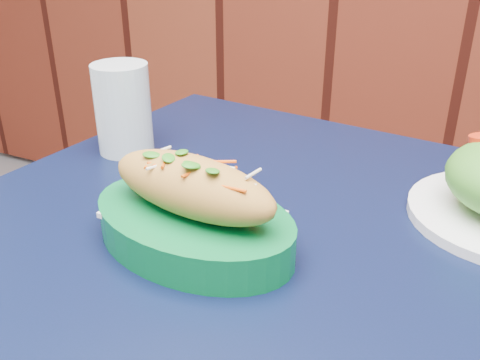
% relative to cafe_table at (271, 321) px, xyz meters
% --- Properties ---
extents(cafe_table, '(0.89, 0.89, 0.75)m').
position_rel_cafe_table_xyz_m(cafe_table, '(0.00, 0.00, 0.00)').
color(cafe_table, black).
rests_on(cafe_table, ground).
extents(banh_mi_basket, '(0.25, 0.18, 0.11)m').
position_rel_cafe_table_xyz_m(banh_mi_basket, '(-0.08, -0.02, 0.13)').
color(banh_mi_basket, '#06662F').
rests_on(banh_mi_basket, cafe_table).
extents(water_glass, '(0.08, 0.08, 0.13)m').
position_rel_cafe_table_xyz_m(water_glass, '(-0.30, 0.16, 0.15)').
color(water_glass, silver).
rests_on(water_glass, cafe_table).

